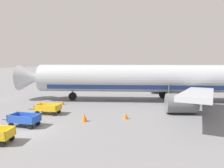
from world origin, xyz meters
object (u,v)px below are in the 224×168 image
traffic_cone_near_plane (126,116)px  traffic_cone_mid_apron (84,118)px  baggage_cart_third_in_row (48,108)px  baggage_cart_second_in_row (24,120)px  airplane (155,79)px  traffic_cone_by_carts (63,102)px

traffic_cone_near_plane → traffic_cone_mid_apron: traffic_cone_mid_apron is taller
baggage_cart_third_in_row → traffic_cone_near_plane: size_ratio=5.83×
baggage_cart_third_in_row → traffic_cone_near_plane: bearing=19.4°
traffic_cone_mid_apron → baggage_cart_second_in_row: bearing=-132.0°
airplane → traffic_cone_near_plane: airplane is taller
airplane → baggage_cart_second_in_row: 17.72m
airplane → baggage_cart_second_in_row: size_ratio=9.60×
baggage_cart_second_in_row → traffic_cone_by_carts: (-3.53, 8.19, -0.32)m
airplane → traffic_cone_by_carts: (-9.16, -8.44, -2.77)m
baggage_cart_third_in_row → traffic_cone_mid_apron: (5.02, -0.07, -0.23)m
airplane → traffic_cone_near_plane: size_ratio=56.40×
baggage_cart_second_in_row → traffic_cone_near_plane: 9.29m
traffic_cone_near_plane → traffic_cone_by_carts: size_ratio=1.10×
baggage_cart_third_in_row → traffic_cone_near_plane: baggage_cart_third_in_row is taller
traffic_cone_near_plane → traffic_cone_by_carts: (-9.91, 1.45, -0.03)m
baggage_cart_second_in_row → baggage_cart_third_in_row: size_ratio=1.01×
baggage_cart_third_in_row → traffic_cone_by_carts: (-2.02, 4.22, -0.32)m
airplane → baggage_cart_second_in_row: (-5.63, -16.63, -2.45)m
airplane → baggage_cart_third_in_row: airplane is taller
traffic_cone_near_plane → traffic_cone_mid_apron: 4.04m
airplane → traffic_cone_near_plane: (0.75, -9.88, -2.75)m
traffic_cone_by_carts → traffic_cone_mid_apron: bearing=-31.3°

